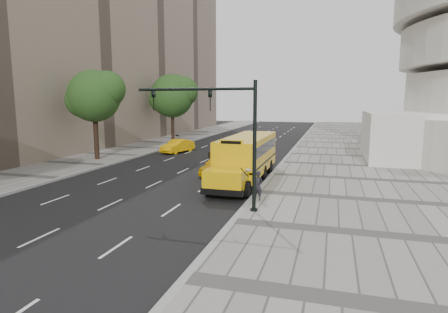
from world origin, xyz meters
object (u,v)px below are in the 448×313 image
(tree_c, at_px, (173,96))
(taxi_far, at_px, (178,146))
(school_bus, at_px, (247,154))
(pedestrian, at_px, (258,186))
(tree_b, at_px, (95,96))
(traffic_signal, at_px, (226,129))
(taxi_near, at_px, (218,165))

(tree_c, xyz_separation_m, taxi_far, (4.88, -9.98, -5.39))
(tree_c, relative_size, school_bus, 0.77)
(pedestrian, bearing_deg, taxi_far, 144.33)
(tree_b, height_order, traffic_signal, tree_b)
(school_bus, bearing_deg, tree_c, 125.13)
(tree_c, xyz_separation_m, pedestrian, (16.78, -26.80, -5.15))
(tree_b, relative_size, pedestrian, 5.18)
(school_bus, relative_size, traffic_signal, 1.81)
(taxi_far, bearing_deg, traffic_signal, -45.43)
(tree_b, relative_size, school_bus, 0.71)
(taxi_near, xyz_separation_m, pedestrian, (4.39, -6.87, 0.25))
(tree_b, distance_m, taxi_near, 13.79)
(tree_c, height_order, school_bus, tree_c)
(school_bus, height_order, taxi_far, school_bus)
(tree_c, bearing_deg, tree_b, -90.07)
(tree_b, bearing_deg, pedestrian, -30.50)
(taxi_near, relative_size, pedestrian, 2.57)
(tree_c, height_order, pedestrian, tree_c)
(taxi_far, distance_m, pedestrian, 20.61)
(tree_c, bearing_deg, pedestrian, -57.94)
(taxi_near, relative_size, traffic_signal, 0.63)
(tree_b, height_order, school_bus, tree_b)
(pedestrian, bearing_deg, tree_b, 168.56)
(taxi_near, height_order, taxi_far, taxi_far)
(traffic_signal, bearing_deg, taxi_near, 109.80)
(tree_c, height_order, taxi_near, tree_c)
(tree_b, relative_size, taxi_near, 2.01)
(tree_b, bearing_deg, school_bus, -15.96)
(tree_b, relative_size, taxi_far, 1.93)
(school_bus, bearing_deg, taxi_near, 153.75)
(tree_c, height_order, taxi_far, tree_c)
(taxi_near, distance_m, pedestrian, 8.15)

